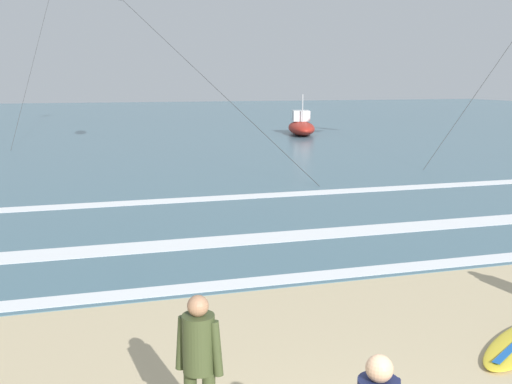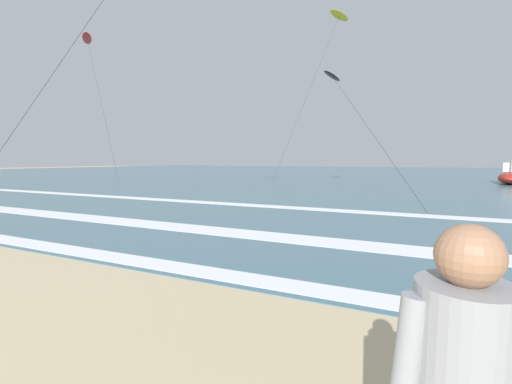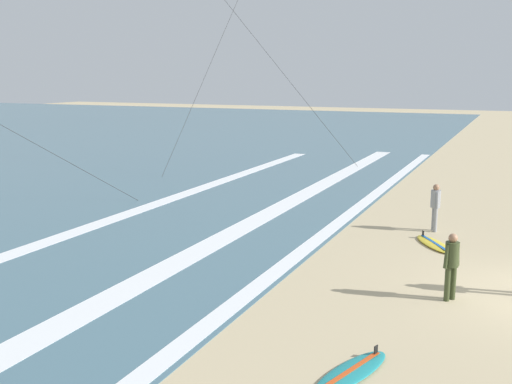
% 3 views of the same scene
% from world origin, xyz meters
% --- Properties ---
extents(ocean_surface, '(140.00, 90.00, 0.01)m').
position_xyz_m(ocean_surface, '(0.00, 51.03, 0.01)').
color(ocean_surface, '#476B7A').
rests_on(ocean_surface, ground).
extents(wave_foam_shoreline, '(53.55, 0.51, 0.01)m').
position_xyz_m(wave_foam_shoreline, '(-1.16, 6.43, 0.01)').
color(wave_foam_shoreline, white).
rests_on(wave_foam_shoreline, ocean_surface).
extents(wave_foam_mid_break, '(54.63, 0.91, 0.01)m').
position_xyz_m(wave_foam_mid_break, '(-1.46, 9.25, 0.01)').
color(wave_foam_mid_break, white).
rests_on(wave_foam_mid_break, ocean_surface).
extents(wave_foam_outer_break, '(45.14, 0.73, 0.01)m').
position_xyz_m(wave_foam_outer_break, '(0.11, 14.10, 0.01)').
color(wave_foam_outer_break, white).
rests_on(wave_foam_outer_break, ocean_surface).
extents(kite_black_high_right, '(6.45, 12.95, 7.85)m').
position_xyz_m(kite_black_high_right, '(-0.29, 26.42, 7.58)').
color(kite_black_high_right, black).
rests_on(kite_black_high_right, ground).
extents(kite_yellow_mid_center, '(4.99, 7.59, 15.32)m').
position_xyz_m(kite_yellow_mid_center, '(-1.80, 35.17, 14.99)').
color(kite_yellow_mid_center, yellow).
rests_on(kite_yellow_mid_center, ground).
extents(kite_red_far_left, '(7.73, 4.30, 12.87)m').
position_xyz_m(kite_red_far_left, '(-21.94, 24.45, 12.57)').
color(kite_red_far_left, red).
rests_on(kite_red_far_left, ground).
extents(offshore_boat, '(2.96, 5.46, 2.70)m').
position_xyz_m(offshore_boat, '(11.81, 33.66, 0.55)').
color(offshore_boat, maroon).
rests_on(offshore_boat, ground).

